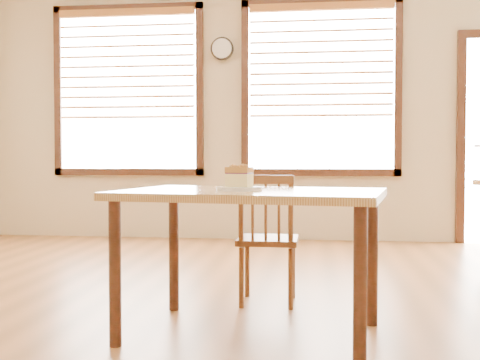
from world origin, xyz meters
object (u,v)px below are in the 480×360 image
(cake_slice, at_px, (239,176))
(cafe_table_main, at_px, (251,207))
(wall_clock, at_px, (222,49))
(plate, at_px, (239,189))
(cafe_chair_main, at_px, (268,238))

(cake_slice, bearing_deg, cafe_table_main, 49.80)
(wall_clock, relative_size, plate, 1.11)
(cafe_table_main, distance_m, cake_slice, 0.18)
(wall_clock, xyz_separation_m, plate, (0.66, -3.71, -1.39))
(wall_clock, relative_size, cafe_table_main, 0.18)
(cafe_table_main, xyz_separation_m, plate, (-0.06, -0.04, 0.10))
(cafe_table_main, relative_size, plate, 6.10)
(plate, bearing_deg, cake_slice, 53.48)
(cafe_table_main, bearing_deg, plate, -134.90)
(wall_clock, bearing_deg, cake_slice, -79.94)
(cake_slice, bearing_deg, plate, -111.98)
(cafe_chair_main, bearing_deg, wall_clock, -75.64)
(wall_clock, height_order, cake_slice, wall_clock)
(plate, bearing_deg, cafe_table_main, 35.66)
(cafe_table_main, distance_m, cafe_chair_main, 0.71)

